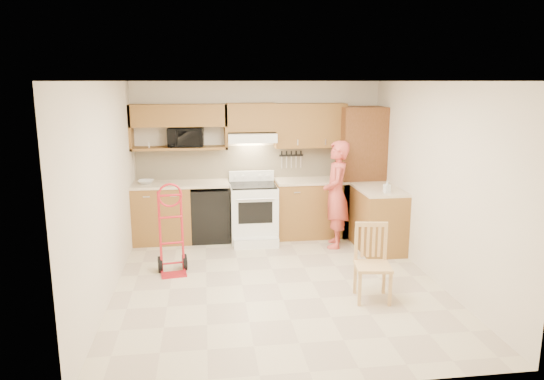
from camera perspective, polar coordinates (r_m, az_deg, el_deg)
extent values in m
cube|color=beige|center=(6.48, 0.60, -10.58)|extent=(4.00, 4.50, 0.02)
cube|color=white|center=(5.97, 0.65, 12.31)|extent=(4.00, 4.50, 0.02)
cube|color=beige|center=(8.31, -1.62, 3.56)|extent=(4.00, 0.02, 2.50)
cube|color=beige|center=(3.95, 5.36, -6.29)|extent=(4.00, 0.02, 2.50)
cube|color=beige|center=(6.15, -18.25, -0.14)|extent=(0.02, 4.50, 2.50)
cube|color=beige|center=(6.69, 17.93, 0.84)|extent=(0.02, 4.50, 2.50)
cube|color=beige|center=(8.29, -1.60, 3.19)|extent=(3.92, 0.03, 0.55)
cube|color=brown|center=(8.15, -12.26, -2.63)|extent=(0.90, 0.60, 0.90)
cube|color=black|center=(8.13, -6.97, -2.66)|extent=(0.60, 0.60, 0.85)
cube|color=brown|center=(8.30, 4.36, -2.12)|extent=(1.14, 0.60, 0.90)
cube|color=beige|center=(8.03, -10.28, 0.67)|extent=(1.50, 0.63, 0.04)
cube|color=beige|center=(8.19, 4.41, 1.06)|extent=(1.14, 0.63, 0.04)
cube|color=brown|center=(7.78, 11.87, -3.32)|extent=(0.60, 1.00, 0.90)
cube|color=beige|center=(7.67, 12.02, 0.06)|extent=(0.63, 1.00, 0.04)
cube|color=brown|center=(8.38, 9.92, 2.07)|extent=(0.70, 0.60, 2.10)
cube|color=brown|center=(8.02, -10.52, 8.30)|extent=(1.50, 0.33, 0.34)
cube|color=brown|center=(8.07, -10.38, 4.68)|extent=(1.50, 0.33, 0.04)
cube|color=brown|center=(8.05, -2.37, 8.22)|extent=(0.76, 0.33, 0.44)
cube|color=brown|center=(8.20, 4.31, 7.29)|extent=(1.14, 0.33, 0.70)
cube|color=white|center=(8.01, -2.31, 5.97)|extent=(0.76, 0.46, 0.14)
imported|color=black|center=(8.05, -9.71, 5.91)|extent=(0.56, 0.40, 0.30)
imported|color=#C94A42|center=(7.71, 7.26, -0.50)|extent=(0.51, 0.67, 1.63)
imported|color=white|center=(7.36, 12.87, 0.38)|extent=(0.10, 0.10, 0.18)
imported|color=white|center=(8.06, -14.05, 0.90)|extent=(0.27, 0.27, 0.06)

